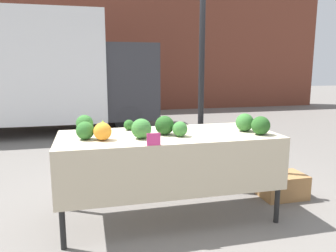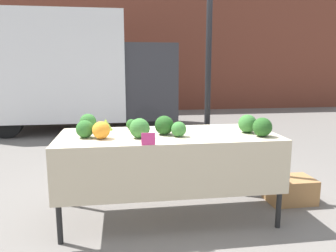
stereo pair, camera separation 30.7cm
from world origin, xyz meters
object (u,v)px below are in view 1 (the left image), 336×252
at_px(orange_cauliflower, 103,131).
at_px(price_sign, 154,139).
at_px(produce_crate, 282,186).
at_px(parked_truck, 51,71).

xyz_separation_m(orange_cauliflower, price_sign, (0.41, -0.31, -0.03)).
relative_size(price_sign, produce_crate, 0.23).
height_order(parked_truck, produce_crate, parked_truck).
bearing_deg(orange_cauliflower, produce_crate, 8.13).
distance_m(parked_truck, orange_cauliflower, 5.43).
distance_m(parked_truck, price_sign, 5.81).
xyz_separation_m(parked_truck, orange_cauliflower, (0.92, -5.33, -0.48)).
bearing_deg(price_sign, produce_crate, 19.89).
relative_size(parked_truck, price_sign, 38.13).
distance_m(price_sign, produce_crate, 1.95).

